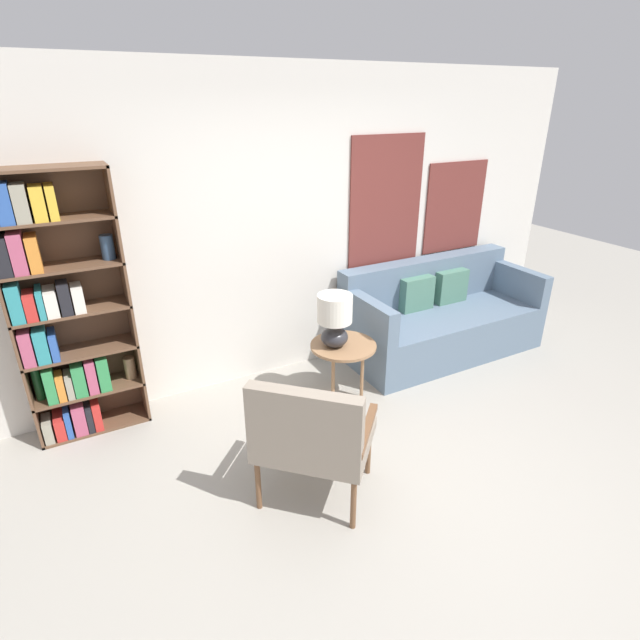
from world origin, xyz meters
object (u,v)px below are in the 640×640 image
bookshelf (59,317)px  couch (439,319)px  armchair (311,434)px  side_table (343,350)px  table_lamp (335,317)px

bookshelf → couch: bookshelf is taller
armchair → side_table: (0.82, 0.97, -0.07)m
couch → side_table: size_ratio=3.61×
armchair → bookshelf: bearing=128.3°
couch → armchair: bearing=-149.0°
bookshelf → table_lamp: bearing=-16.1°
side_table → table_lamp: table_lamp is taller
couch → table_lamp: table_lamp is taller
bookshelf → side_table: (2.04, -0.58, -0.51)m
armchair → table_lamp: table_lamp is taller
armchair → side_table: size_ratio=1.64×
bookshelf → armchair: bookshelf is taller
armchair → side_table: bearing=50.0°
bookshelf → couch: 3.46m
bookshelf → couch: bearing=-4.4°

